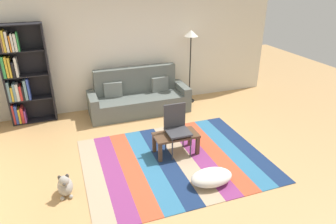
# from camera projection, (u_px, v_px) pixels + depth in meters

# --- Properties ---
(ground_plane) EXTENTS (14.00, 14.00, 0.00)m
(ground_plane) POSITION_uv_depth(u_px,v_px,m) (178.00, 153.00, 5.52)
(ground_plane) COLOR tan
(back_wall) EXTENTS (6.80, 0.10, 2.70)m
(back_wall) POSITION_uv_depth(u_px,v_px,m) (138.00, 48.00, 7.13)
(back_wall) COLOR silver
(back_wall) RESTS_ON ground_plane
(rug) EXTENTS (3.08, 2.46, 0.01)m
(rug) POSITION_uv_depth(u_px,v_px,m) (175.00, 160.00, 5.32)
(rug) COLOR tan
(rug) RESTS_ON ground_plane
(couch) EXTENTS (2.26, 0.80, 1.00)m
(couch) POSITION_uv_depth(u_px,v_px,m) (139.00, 98.00, 7.05)
(couch) COLOR #59605B
(couch) RESTS_ON ground_plane
(bookshelf) EXTENTS (0.90, 0.28, 2.08)m
(bookshelf) POSITION_uv_depth(u_px,v_px,m) (21.00, 76.00, 6.27)
(bookshelf) COLOR black
(bookshelf) RESTS_ON ground_plane
(coffee_table) EXTENTS (0.78, 0.42, 0.38)m
(coffee_table) POSITION_uv_depth(u_px,v_px,m) (176.00, 138.00, 5.41)
(coffee_table) COLOR #513826
(coffee_table) RESTS_ON rug
(pouf) EXTENTS (0.67, 0.41, 0.22)m
(pouf) POSITION_uv_depth(u_px,v_px,m) (211.00, 177.00, 4.69)
(pouf) COLOR white
(pouf) RESTS_ON rug
(dog) EXTENTS (0.22, 0.35, 0.40)m
(dog) POSITION_uv_depth(u_px,v_px,m) (65.00, 186.00, 4.45)
(dog) COLOR #9E998E
(dog) RESTS_ON ground_plane
(standing_lamp) EXTENTS (0.32, 0.32, 1.76)m
(standing_lamp) POSITION_uv_depth(u_px,v_px,m) (191.00, 43.00, 7.13)
(standing_lamp) COLOR black
(standing_lamp) RESTS_ON ground_plane
(tv_remote) EXTENTS (0.07, 0.15, 0.02)m
(tv_remote) POSITION_uv_depth(u_px,v_px,m) (169.00, 133.00, 5.41)
(tv_remote) COLOR black
(tv_remote) RESTS_ON coffee_table
(folding_chair) EXTENTS (0.40, 0.40, 0.90)m
(folding_chair) POSITION_uv_depth(u_px,v_px,m) (176.00, 125.00, 5.37)
(folding_chair) COLOR #38383D
(folding_chair) RESTS_ON ground_plane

